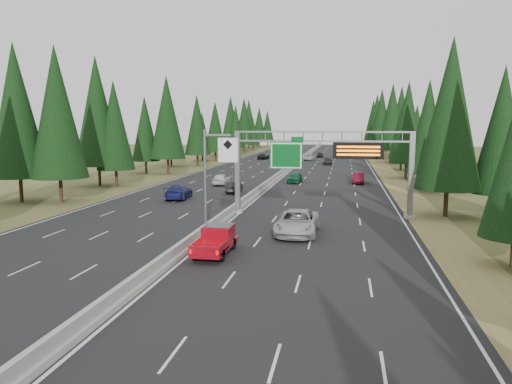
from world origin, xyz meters
TOP-DOWN VIEW (x-y plane):
  - road at (0.00, 80.00)m, footprint 32.00×260.00m
  - shoulder_right at (17.80, 80.00)m, footprint 3.60×260.00m
  - shoulder_left at (-17.80, 80.00)m, footprint 3.60×260.00m
  - median_barrier at (0.00, 80.00)m, footprint 0.70×260.00m
  - sign_gantry at (8.92, 34.88)m, footprint 16.75×0.98m
  - hov_sign_pole at (0.58, 24.97)m, footprint 2.80×0.50m
  - tree_row_right at (21.75, 63.93)m, footprint 11.38×238.88m
  - tree_row_left at (-21.99, 64.92)m, footprint 12.22×240.07m
  - silver_minivan at (6.83, 26.52)m, footprint 3.15×6.65m
  - red_pickup at (2.16, 20.00)m, footprint 1.93×5.41m
  - car_ahead_green at (3.26, 61.16)m, footprint 2.08×4.66m
  - car_ahead_dkred at (12.36, 62.00)m, footprint 1.82×4.76m
  - car_ahead_dkgrey at (6.83, 96.30)m, footprint 2.04×4.81m
  - car_ahead_white at (2.15, 108.85)m, footprint 2.83×5.26m
  - car_ahead_far at (4.09, 120.42)m, footprint 1.76×4.24m
  - car_onc_near at (-3.10, 49.00)m, footprint 1.65×4.33m
  - car_onc_blue at (-8.19, 42.73)m, footprint 2.71×5.75m
  - car_onc_white at (-6.68, 56.72)m, footprint 2.03×4.76m
  - car_onc_far at (-9.49, 111.47)m, footprint 2.46×5.28m

SIDE VIEW (x-z plane):
  - shoulder_right at x=17.80m, z-range 0.00..0.06m
  - shoulder_left at x=-17.80m, z-range 0.00..0.06m
  - road at x=0.00m, z-range 0.00..0.08m
  - median_barrier at x=0.00m, z-range -0.01..0.84m
  - car_ahead_dkgrey at x=6.83m, z-range 0.08..1.46m
  - car_ahead_white at x=2.15m, z-range 0.08..1.48m
  - car_onc_near at x=-3.10m, z-range 0.08..1.49m
  - car_ahead_far at x=4.09m, z-range 0.08..1.52m
  - car_onc_far at x=-9.49m, z-range 0.08..1.54m
  - car_ahead_dkred at x=12.36m, z-range 0.08..1.63m
  - car_ahead_green at x=3.26m, z-range 0.08..1.64m
  - car_onc_white at x=-6.68m, z-range 0.08..1.68m
  - car_onc_blue at x=-8.19m, z-range 0.08..1.70m
  - silver_minivan at x=6.83m, z-range 0.08..1.92m
  - red_pickup at x=2.16m, z-range 0.17..1.94m
  - hov_sign_pole at x=0.58m, z-range 0.72..8.72m
  - sign_gantry at x=8.92m, z-range 1.37..9.17m
  - tree_row_left at x=-21.99m, z-range -0.13..18.81m
  - tree_row_right at x=21.75m, z-range 0.14..18.67m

